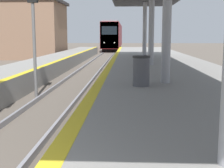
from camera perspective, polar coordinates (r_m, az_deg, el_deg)
The scene contains 4 objects.
train at distance 55.25m, azimuth 0.21°, elevation 8.77°, with size 2.62×23.36×4.56m.
signal_mid at distance 12.33m, azimuth -14.24°, elevation 12.13°, with size 0.36×0.31×4.49m.
trash_bin at distance 9.33m, azimuth 5.35°, elevation 2.40°, with size 0.52×0.52×0.90m.
station_building at distance 35.28m, azimuth -18.40°, elevation 9.41°, with size 11.92×6.65×5.98m.
Camera 1 is at (2.55, -1.98, 2.37)m, focal length 50.00 mm.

